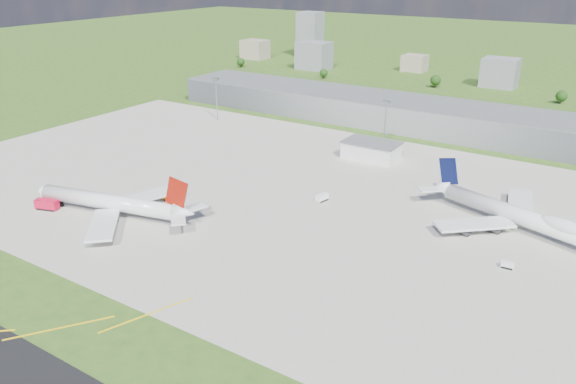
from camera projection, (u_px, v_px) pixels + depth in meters
The scene contains 21 objects.
ground at pixel (392, 131), 321.43m from camera, with size 1400.00×1400.00×0.00m, color #2F5119.
apron at pixel (309, 198), 230.91m from camera, with size 360.00×190.00×0.08m, color #99958B.
terminal at pixel (403, 113), 330.24m from camera, with size 300.00×42.00×15.00m, color gray.
ops_building at pixel (371, 151), 276.04m from camera, with size 26.00×16.00×8.00m, color silver.
mast_west at pixel (216, 91), 337.60m from camera, with size 3.50×2.00×25.90m.
mast_center at pixel (386, 117), 282.48m from camera, with size 3.50×2.00×25.90m.
airliner_red_twin at pixel (114, 203), 212.55m from camera, with size 70.93×54.47×19.62m.
airliner_blue_quad at pixel (521, 217), 200.99m from camera, with size 72.87×55.80×19.59m.
fire_truck at pixel (47, 205), 219.45m from camera, with size 9.73×6.13×4.00m.
tug_yellow at pixel (167, 198), 228.78m from camera, with size 4.04×4.27×1.85m.
van_white_near at pixel (322, 198), 227.43m from camera, with size 3.72×6.14×2.87m.
van_white_far at pixel (508, 265), 177.51m from camera, with size 4.14×2.22×2.13m.
bldg_far_w at pixel (255, 49), 560.38m from camera, with size 24.00×20.00×18.00m, color gray.
bldg_w at pixel (314, 56), 503.61m from camera, with size 28.00×22.00×24.00m, color slate.
bldg_cw at pixel (415, 63), 496.51m from camera, with size 20.00×18.00×14.00m, color gray.
bldg_c at pixel (500, 73), 431.58m from camera, with size 26.00×20.00×22.00m, color slate.
bldg_tall_w at pixel (310, 34), 566.48m from camera, with size 22.00×20.00×44.00m, color slate.
tree_far_w at pixel (241, 62), 512.95m from camera, with size 7.20×7.20×8.80m.
tree_w at pixel (324, 73), 464.09m from camera, with size 6.75×6.75×8.25m.
tree_c at pixel (436, 80), 430.27m from camera, with size 8.10×8.10×9.90m.
tree_e at pixel (562, 96), 381.41m from camera, with size 7.65×7.65×9.35m.
Camera 1 is at (118.02, -143.34, 90.13)m, focal length 35.00 mm.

